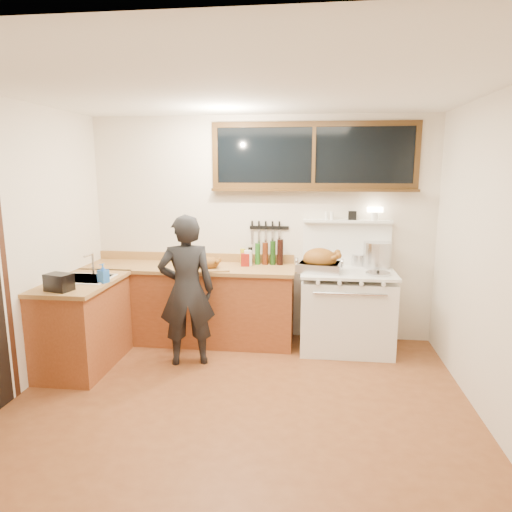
# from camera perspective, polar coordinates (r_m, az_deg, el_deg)

# --- Properties ---
(ground_plane) EXTENTS (4.00, 3.50, 0.02)m
(ground_plane) POSITION_cam_1_polar(r_m,az_deg,el_deg) (4.14, -2.20, -18.29)
(ground_plane) COLOR brown
(room_shell) EXTENTS (4.10, 3.60, 2.65)m
(room_shell) POSITION_cam_1_polar(r_m,az_deg,el_deg) (3.63, -2.39, 5.24)
(room_shell) COLOR beige
(room_shell) RESTS_ON ground
(counter_back) EXTENTS (2.44, 0.64, 1.00)m
(counter_back) POSITION_cam_1_polar(r_m,az_deg,el_deg) (5.43, -8.22, -5.82)
(counter_back) COLOR brown
(counter_back) RESTS_ON ground
(counter_left) EXTENTS (0.64, 1.09, 0.90)m
(counter_left) POSITION_cam_1_polar(r_m,az_deg,el_deg) (5.02, -20.80, -7.89)
(counter_left) COLOR brown
(counter_left) RESTS_ON ground
(sink_unit) EXTENTS (0.50, 0.45, 0.37)m
(sink_unit) POSITION_cam_1_polar(r_m,az_deg,el_deg) (4.96, -20.50, -3.30)
(sink_unit) COLOR white
(sink_unit) RESTS_ON counter_left
(vintage_stove) EXTENTS (1.02, 0.74, 1.58)m
(vintage_stove) POSITION_cam_1_polar(r_m,az_deg,el_deg) (5.22, 11.23, -6.45)
(vintage_stove) COLOR white
(vintage_stove) RESTS_ON ground
(back_window) EXTENTS (2.32, 0.13, 0.77)m
(back_window) POSITION_cam_1_polar(r_m,az_deg,el_deg) (5.28, 7.21, 11.46)
(back_window) COLOR black
(back_window) RESTS_ON room_shell
(knife_strip) EXTENTS (0.46, 0.03, 0.28)m
(knife_strip) POSITION_cam_1_polar(r_m,az_deg,el_deg) (5.36, 1.47, 3.46)
(knife_strip) COLOR black
(knife_strip) RESTS_ON room_shell
(man) EXTENTS (0.65, 0.51, 1.56)m
(man) POSITION_cam_1_polar(r_m,az_deg,el_deg) (4.72, -8.66, -4.28)
(man) COLOR black
(man) RESTS_ON ground
(soap_bottle) EXTENTS (0.11, 0.11, 0.19)m
(soap_bottle) POSITION_cam_1_polar(r_m,az_deg,el_deg) (4.72, -18.57, -2.05)
(soap_bottle) COLOR blue
(soap_bottle) RESTS_ON counter_left
(toaster) EXTENTS (0.26, 0.21, 0.16)m
(toaster) POSITION_cam_1_polar(r_m,az_deg,el_deg) (4.56, -23.41, -3.03)
(toaster) COLOR black
(toaster) RESTS_ON counter_left
(cutting_board) EXTENTS (0.52, 0.44, 0.15)m
(cutting_board) POSITION_cam_1_polar(r_m,az_deg,el_deg) (5.08, -5.93, -1.10)
(cutting_board) COLOR olive
(cutting_board) RESTS_ON counter_back
(roast_turkey) EXTENTS (0.52, 0.43, 0.26)m
(roast_turkey) POSITION_cam_1_polar(r_m,az_deg,el_deg) (5.01, 8.02, -0.75)
(roast_turkey) COLOR silver
(roast_turkey) RESTS_ON vintage_stove
(stockpot) EXTENTS (0.38, 0.38, 0.29)m
(stockpot) POSITION_cam_1_polar(r_m,az_deg,el_deg) (5.32, 14.92, 0.14)
(stockpot) COLOR silver
(stockpot) RESTS_ON vintage_stove
(saucepan) EXTENTS (0.22, 0.31, 0.13)m
(saucepan) POSITION_cam_1_polar(r_m,az_deg,el_deg) (5.40, 12.75, -0.47)
(saucepan) COLOR silver
(saucepan) RESTS_ON vintage_stove
(pot_lid) EXTENTS (0.33, 0.33, 0.04)m
(pot_lid) POSITION_cam_1_polar(r_m,az_deg,el_deg) (5.00, 15.00, -2.10)
(pot_lid) COLOR silver
(pot_lid) RESTS_ON vintage_stove
(coffee_tin) EXTENTS (0.10, 0.09, 0.15)m
(coffee_tin) POSITION_cam_1_polar(r_m,az_deg,el_deg) (5.23, -1.35, -0.47)
(coffee_tin) COLOR maroon
(coffee_tin) RESTS_ON counter_back
(pitcher) EXTENTS (0.12, 0.12, 0.18)m
(pitcher) POSITION_cam_1_polar(r_m,az_deg,el_deg) (5.25, -0.98, -0.26)
(pitcher) COLOR white
(pitcher) RESTS_ON counter_back
(bottle_cluster) EXTENTS (0.50, 0.07, 0.30)m
(bottle_cluster) POSITION_cam_1_polar(r_m,az_deg,el_deg) (5.31, 1.21, 0.31)
(bottle_cluster) COLOR black
(bottle_cluster) RESTS_ON counter_back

